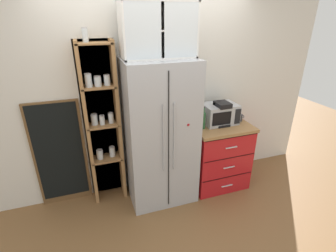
{
  "coord_description": "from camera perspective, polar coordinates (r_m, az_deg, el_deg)",
  "views": [
    {
      "loc": [
        -0.8,
        -2.61,
        2.23
      ],
      "look_at": [
        0.1,
        0.04,
        0.99
      ],
      "focal_mm": 26.83,
      "sensor_mm": 36.0,
      "label": 1
    }
  ],
  "objects": [
    {
      "name": "counter_cabinet",
      "position": [
        3.58,
        11.11,
        -6.28
      ],
      "size": [
        0.78,
        0.64,
        0.91
      ],
      "color": "red",
      "rests_on": "ground"
    },
    {
      "name": "pantry_shelf_column",
      "position": [
        3.13,
        -14.68,
        0.8
      ],
      "size": [
        0.44,
        0.27,
        2.12
      ],
      "color": "brown",
      "rests_on": "ground"
    },
    {
      "name": "mug_charcoal",
      "position": [
        3.54,
        15.91,
        1.88
      ],
      "size": [
        0.12,
        0.08,
        0.09
      ],
      "color": "#2D2D33",
      "rests_on": "counter_cabinet"
    },
    {
      "name": "wall_back_cream",
      "position": [
        3.25,
        -3.74,
        6.77
      ],
      "size": [
        4.79,
        0.1,
        2.55
      ],
      "primitive_type": "cube",
      "color": "silver",
      "rests_on": "ground"
    },
    {
      "name": "bottle_green",
      "position": [
        3.17,
        8.0,
        1.61
      ],
      "size": [
        0.06,
        0.06,
        0.29
      ],
      "color": "#285B33",
      "rests_on": "counter_cabinet"
    },
    {
      "name": "upper_cabinet",
      "position": [
        2.81,
        -2.39,
        20.92
      ],
      "size": [
        0.79,
        0.32,
        0.57
      ],
      "color": "silver",
      "rests_on": "refrigerator"
    },
    {
      "name": "coffee_maker",
      "position": [
        3.33,
        11.88,
        2.9
      ],
      "size": [
        0.17,
        0.2,
        0.31
      ],
      "color": "black",
      "rests_on": "counter_cabinet"
    },
    {
      "name": "microwave",
      "position": [
        3.38,
        11.65,
        2.76
      ],
      "size": [
        0.44,
        0.33,
        0.26
      ],
      "color": "#ADAFB5",
      "rests_on": "counter_cabinet"
    },
    {
      "name": "ground_plane",
      "position": [
        3.52,
        -1.38,
        -15.39
      ],
      "size": [
        10.46,
        10.46,
        0.0
      ],
      "primitive_type": "plane",
      "color": "brown"
    },
    {
      "name": "chalkboard_menu",
      "position": [
        3.34,
        -23.34,
        -5.89
      ],
      "size": [
        0.6,
        0.04,
        1.35
      ],
      "color": "brown",
      "rests_on": "ground"
    },
    {
      "name": "refrigerator",
      "position": [
        3.07,
        -1.77,
        -1.79
      ],
      "size": [
        0.82,
        0.64,
        1.8
      ],
      "color": "#ADAFB5",
      "rests_on": "ground"
    }
  ]
}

